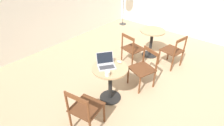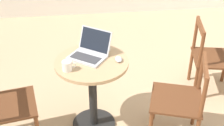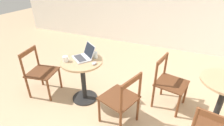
{
  "view_description": "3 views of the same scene",
  "coord_description": "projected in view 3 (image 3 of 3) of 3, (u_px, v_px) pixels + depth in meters",
  "views": [
    {
      "loc": [
        -2.67,
        -1.3,
        2.5
      ],
      "look_at": [
        -0.54,
        0.52,
        0.67
      ],
      "focal_mm": 28.0,
      "sensor_mm": 36.0,
      "label": 1
    },
    {
      "loc": [
        -0.84,
        -1.94,
        2.16
      ],
      "look_at": [
        -0.54,
        0.64,
        0.55
      ],
      "focal_mm": 50.0,
      "sensor_mm": 36.0,
      "label": 2
    },
    {
      "loc": [
        0.66,
        -1.61,
        1.98
      ],
      "look_at": [
        -0.36,
        0.67,
        0.64
      ],
      "focal_mm": 28.0,
      "sensor_mm": 36.0,
      "label": 3
    }
  ],
  "objects": [
    {
      "name": "cafe_table_mid",
      "position": [
        223.0,
        94.0,
        2.31
      ],
      "size": [
        0.66,
        0.66,
        0.74
      ],
      "color": "black",
      "rests_on": "ground_plane"
    },
    {
      "name": "laptop",
      "position": [
        84.0,
        56.0,
        2.76
      ],
      "size": [
        0.43,
        0.42,
        0.22
      ],
      "color": "#B7B7BC",
      "rests_on": "cafe_table_near"
    },
    {
      "name": "chair_near_left",
      "position": [
        40.0,
        72.0,
        3.01
      ],
      "size": [
        0.52,
        0.52,
        0.83
      ],
      "color": "brown",
      "rests_on": "ground_plane"
    },
    {
      "name": "mouse",
      "position": [
        94.0,
        63.0,
        2.6
      ],
      "size": [
        0.06,
        0.1,
        0.03
      ],
      "color": "#B7B7BC",
      "rests_on": "cafe_table_near"
    },
    {
      "name": "cafe_table_near",
      "position": [
        83.0,
        72.0,
        2.8
      ],
      "size": [
        0.66,
        0.66,
        0.74
      ],
      "color": "black",
      "rests_on": "ground_plane"
    },
    {
      "name": "chair_near_right",
      "position": [
        121.0,
        99.0,
        2.37
      ],
      "size": [
        0.56,
        0.56,
        0.83
      ],
      "color": "brown",
      "rests_on": "ground_plane"
    },
    {
      "name": "chair_mid_left",
      "position": [
        169.0,
        82.0,
        2.72
      ],
      "size": [
        0.52,
        0.52,
        0.83
      ],
      "color": "brown",
      "rests_on": "ground_plane"
    },
    {
      "name": "mug",
      "position": [
        65.0,
        59.0,
        2.66
      ],
      "size": [
        0.12,
        0.08,
        0.09
      ],
      "color": "silver",
      "rests_on": "cafe_table_near"
    },
    {
      "name": "drinking_glass",
      "position": [
        95.0,
        55.0,
        2.77
      ],
      "size": [
        0.07,
        0.07,
        0.1
      ],
      "color": "silver",
      "rests_on": "cafe_table_near"
    }
  ]
}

